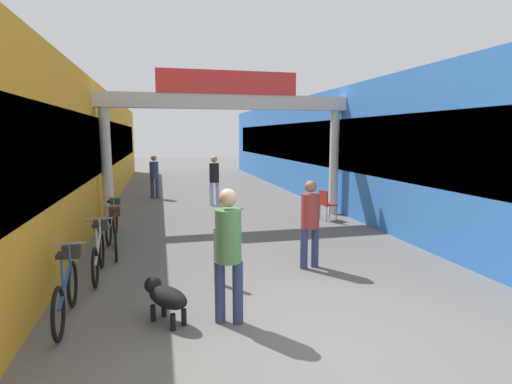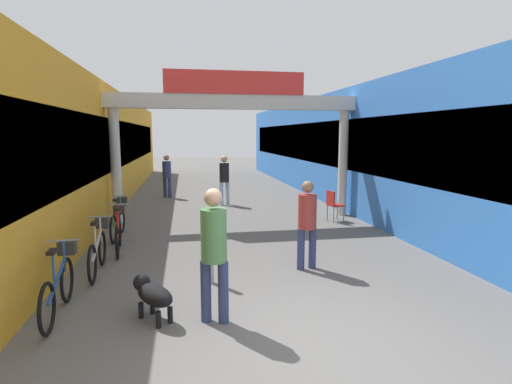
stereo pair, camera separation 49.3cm
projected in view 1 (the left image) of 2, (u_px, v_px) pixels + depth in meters
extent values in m
plane|color=#605E5B|center=(332.00, 345.00, 4.76)|extent=(80.00, 80.00, 0.00)
cube|color=gold|center=(66.00, 149.00, 13.89)|extent=(3.00, 26.00, 3.95)
cube|color=black|center=(111.00, 144.00, 14.20)|extent=(0.04, 23.40, 1.58)
cube|color=blue|center=(337.00, 147.00, 16.25)|extent=(3.00, 26.00, 3.95)
cube|color=black|center=(302.00, 143.00, 15.88)|extent=(0.04, 23.40, 1.58)
cylinder|color=beige|center=(107.00, 167.00, 10.88)|extent=(0.28, 0.28, 3.21)
cylinder|color=beige|center=(334.00, 163.00, 12.43)|extent=(0.28, 0.28, 3.21)
cube|color=beige|center=(227.00, 102.00, 11.40)|extent=(7.40, 0.44, 0.40)
cube|color=red|center=(228.00, 82.00, 11.13)|extent=(3.96, 0.10, 0.64)
cylinder|color=navy|center=(220.00, 292.00, 5.28)|extent=(0.18, 0.18, 0.84)
cylinder|color=navy|center=(238.00, 293.00, 5.25)|extent=(0.18, 0.18, 0.84)
cylinder|color=#4C7F47|center=(228.00, 236.00, 5.15)|extent=(0.44, 0.44, 0.70)
sphere|color=tan|center=(228.00, 198.00, 5.08)|extent=(0.31, 0.31, 0.24)
cylinder|color=navy|center=(315.00, 247.00, 7.52)|extent=(0.16, 0.16, 0.77)
cylinder|color=navy|center=(304.00, 249.00, 7.42)|extent=(0.16, 0.16, 0.77)
cylinder|color=#99332D|center=(310.00, 211.00, 7.37)|extent=(0.40, 0.40, 0.64)
sphere|color=#8C664C|center=(311.00, 186.00, 7.30)|extent=(0.25, 0.25, 0.22)
cylinder|color=#A5BFE0|center=(218.00, 193.00, 14.21)|extent=(0.18, 0.18, 0.82)
cylinder|color=#A5BFE0|center=(211.00, 194.00, 14.08)|extent=(0.18, 0.18, 0.82)
cylinder|color=black|center=(214.00, 173.00, 14.04)|extent=(0.43, 0.43, 0.68)
sphere|color=tan|center=(214.00, 159.00, 13.97)|extent=(0.29, 0.29, 0.23)
cylinder|color=navy|center=(157.00, 189.00, 15.61)|extent=(0.20, 0.20, 0.79)
cylinder|color=navy|center=(152.00, 188.00, 15.70)|extent=(0.20, 0.20, 0.79)
cylinder|color=navy|center=(154.00, 170.00, 15.55)|extent=(0.47, 0.47, 0.65)
sphere|color=#8C664C|center=(154.00, 158.00, 15.49)|extent=(0.31, 0.31, 0.22)
ellipsoid|color=black|center=(168.00, 297.00, 5.26)|extent=(0.66, 0.73, 0.28)
sphere|color=black|center=(153.00, 285.00, 5.44)|extent=(0.33, 0.33, 0.23)
sphere|color=white|center=(158.00, 294.00, 5.39)|extent=(0.23, 0.23, 0.17)
cylinder|color=black|center=(153.00, 313.00, 5.35)|extent=(0.10, 0.10, 0.22)
cylinder|color=black|center=(164.00, 309.00, 5.49)|extent=(0.10, 0.10, 0.22)
cylinder|color=black|center=(173.00, 322.00, 5.09)|extent=(0.10, 0.10, 0.22)
cylinder|color=black|center=(184.00, 317.00, 5.23)|extent=(0.10, 0.10, 0.22)
torus|color=black|center=(72.00, 284.00, 5.79)|extent=(0.08, 0.67, 0.67)
torus|color=black|center=(58.00, 314.00, 4.82)|extent=(0.08, 0.67, 0.67)
cube|color=#234C9E|center=(65.00, 285.00, 5.28)|extent=(0.07, 0.94, 0.34)
cylinder|color=#234C9E|center=(62.00, 272.00, 5.14)|extent=(0.03, 0.03, 0.42)
cube|color=black|center=(61.00, 255.00, 5.11)|extent=(0.11, 0.22, 0.05)
cylinder|color=#234C9E|center=(70.00, 260.00, 5.68)|extent=(0.03, 0.03, 0.46)
cylinder|color=gray|center=(69.00, 244.00, 5.65)|extent=(0.46, 0.05, 0.03)
cube|color=#332D28|center=(72.00, 251.00, 5.86)|extent=(0.25, 0.21, 0.20)
torus|color=black|center=(101.00, 250.00, 7.48)|extent=(0.07, 0.67, 0.67)
torus|color=black|center=(95.00, 268.00, 6.50)|extent=(0.07, 0.67, 0.67)
cube|color=beige|center=(98.00, 248.00, 6.97)|extent=(0.07, 0.94, 0.34)
cylinder|color=beige|center=(96.00, 238.00, 6.82)|extent=(0.03, 0.03, 0.42)
cube|color=black|center=(96.00, 225.00, 6.79)|extent=(0.11, 0.22, 0.05)
cylinder|color=beige|center=(100.00, 231.00, 7.37)|extent=(0.03, 0.03, 0.46)
cylinder|color=gray|center=(99.00, 219.00, 7.33)|extent=(0.46, 0.04, 0.03)
cube|color=#332D28|center=(101.00, 225.00, 7.54)|extent=(0.25, 0.21, 0.20)
torus|color=black|center=(115.00, 233.00, 8.80)|extent=(0.12, 0.67, 0.67)
torus|color=black|center=(116.00, 245.00, 7.85)|extent=(0.12, 0.67, 0.67)
cube|color=red|center=(115.00, 230.00, 8.30)|extent=(0.14, 0.94, 0.34)
cylinder|color=red|center=(115.00, 221.00, 8.16)|extent=(0.04, 0.04, 0.42)
cube|color=black|center=(114.00, 210.00, 8.13)|extent=(0.12, 0.23, 0.05)
cylinder|color=red|center=(115.00, 217.00, 8.69)|extent=(0.04, 0.04, 0.46)
cylinder|color=gray|center=(114.00, 206.00, 8.66)|extent=(0.46, 0.08, 0.03)
cube|color=#332D28|center=(114.00, 211.00, 8.87)|extent=(0.26, 0.22, 0.20)
torus|color=black|center=(115.00, 222.00, 9.94)|extent=(0.07, 0.67, 0.67)
torus|color=black|center=(109.00, 231.00, 8.95)|extent=(0.07, 0.67, 0.67)
cube|color=#338C4C|center=(112.00, 219.00, 9.42)|extent=(0.07, 0.94, 0.34)
cylinder|color=#338C4C|center=(110.00, 211.00, 9.27)|extent=(0.03, 0.03, 0.42)
cube|color=black|center=(110.00, 201.00, 9.24)|extent=(0.11, 0.22, 0.05)
cylinder|color=#338C4C|center=(114.00, 207.00, 9.83)|extent=(0.03, 0.03, 0.46)
cylinder|color=gray|center=(113.00, 198.00, 9.80)|extent=(0.46, 0.04, 0.03)
cube|color=#332D28|center=(115.00, 203.00, 10.01)|extent=(0.25, 0.21, 0.20)
cylinder|color=gray|center=(217.00, 258.00, 6.65)|extent=(0.10, 0.10, 0.91)
sphere|color=gray|center=(216.00, 229.00, 6.58)|extent=(0.10, 0.10, 0.10)
cylinder|color=gray|center=(329.00, 211.00, 11.90)|extent=(0.04, 0.04, 0.45)
cylinder|color=gray|center=(336.00, 213.00, 11.60)|extent=(0.04, 0.04, 0.45)
cylinder|color=gray|center=(320.00, 212.00, 11.76)|extent=(0.04, 0.04, 0.45)
cylinder|color=gray|center=(327.00, 214.00, 11.46)|extent=(0.04, 0.04, 0.45)
cube|color=#B2231E|center=(328.00, 204.00, 11.64)|extent=(0.47, 0.47, 0.04)
cube|color=#B2231E|center=(323.00, 197.00, 11.54)|extent=(0.12, 0.40, 0.40)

